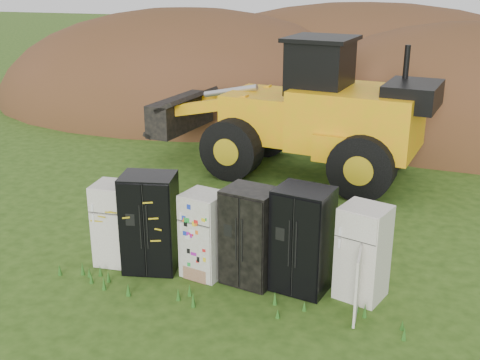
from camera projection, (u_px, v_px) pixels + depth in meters
The scene contains 11 objects.
ground at pixel (232, 278), 11.27m from camera, with size 120.00×120.00×0.00m, color #274512.
fridge_leftmost at pixel (115, 224), 11.62m from camera, with size 0.72×0.69×1.63m, color silver, non-canonical shape.
fridge_black_side at pixel (150, 223), 11.33m from camera, with size 0.99×0.78×1.90m, color black, non-canonical shape.
fridge_sticker at pixel (204, 235), 11.15m from camera, with size 0.73×0.67×1.63m, color silver, non-canonical shape.
fridge_dark_mid at pixel (250, 236), 10.88m from camera, with size 0.92×0.75×1.81m, color black, non-canonical shape.
fridge_black_right at pixel (303, 240), 10.61m from camera, with size 0.96×0.80×1.91m, color black, non-canonical shape.
fridge_open_door at pixel (363, 253), 10.37m from camera, with size 0.77×0.71×1.70m, color silver, non-canonical shape.
wheel_loader at pixel (286, 105), 16.59m from camera, with size 7.85×3.18×3.80m, color orange, non-canonical shape.
dirt_mound_right at pixel (473, 129), 21.56m from camera, with size 14.40×10.56×7.55m, color #4E3119.
dirt_mound_left at pixel (189, 101), 26.16m from camera, with size 17.07×12.80×7.87m, color #4E3119.
dirt_mound_back at pixel (364, 92), 28.08m from camera, with size 20.61×13.74×8.08m, color #4E3119.
Camera 1 is at (2.94, -9.57, 5.50)m, focal length 45.00 mm.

